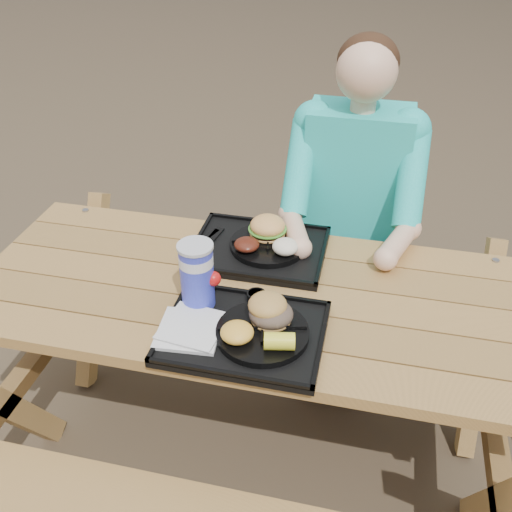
# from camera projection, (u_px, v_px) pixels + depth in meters

# --- Properties ---
(ground) EXTENTS (60.00, 60.00, 0.00)m
(ground) POSITION_uv_depth(u_px,v_px,m) (256.00, 443.00, 2.21)
(ground) COLOR #999999
(ground) RESTS_ON ground
(picnic_table) EXTENTS (1.80, 1.49, 0.75)m
(picnic_table) POSITION_uv_depth(u_px,v_px,m) (256.00, 375.00, 2.00)
(picnic_table) COLOR #999999
(picnic_table) RESTS_ON ground
(tray_near) EXTENTS (0.45, 0.35, 0.02)m
(tray_near) POSITION_uv_depth(u_px,v_px,m) (244.00, 334.00, 1.60)
(tray_near) COLOR black
(tray_near) RESTS_ON picnic_table
(tray_far) EXTENTS (0.45, 0.35, 0.02)m
(tray_far) POSITION_uv_depth(u_px,v_px,m) (259.00, 250.00, 1.95)
(tray_far) COLOR black
(tray_far) RESTS_ON picnic_table
(plate_near) EXTENTS (0.26, 0.26, 0.02)m
(plate_near) POSITION_uv_depth(u_px,v_px,m) (262.00, 333.00, 1.58)
(plate_near) COLOR black
(plate_near) RESTS_ON tray_near
(plate_far) EXTENTS (0.26, 0.26, 0.02)m
(plate_far) POSITION_uv_depth(u_px,v_px,m) (268.00, 245.00, 1.94)
(plate_far) COLOR black
(plate_far) RESTS_ON tray_far
(napkin_stack) EXTENTS (0.19, 0.19, 0.02)m
(napkin_stack) POSITION_uv_depth(u_px,v_px,m) (189.00, 329.00, 1.59)
(napkin_stack) COLOR silver
(napkin_stack) RESTS_ON tray_near
(soda_cup) EXTENTS (0.10, 0.10, 0.20)m
(soda_cup) POSITION_uv_depth(u_px,v_px,m) (197.00, 276.00, 1.64)
(soda_cup) COLOR #1924BF
(soda_cup) RESTS_ON tray_near
(condiment_bbq) EXTENTS (0.06, 0.06, 0.03)m
(condiment_bbq) POSITION_uv_depth(u_px,v_px,m) (256.00, 297.00, 1.69)
(condiment_bbq) COLOR #320905
(condiment_bbq) RESTS_ON tray_near
(condiment_mustard) EXTENTS (0.05, 0.05, 0.03)m
(condiment_mustard) POSITION_uv_depth(u_px,v_px,m) (272.00, 304.00, 1.67)
(condiment_mustard) COLOR orange
(condiment_mustard) RESTS_ON tray_near
(sandwich) EXTENTS (0.12, 0.12, 0.12)m
(sandwich) POSITION_uv_depth(u_px,v_px,m) (271.00, 304.00, 1.57)
(sandwich) COLOR #BF8A43
(sandwich) RESTS_ON plate_near
(mac_cheese) EXTENTS (0.09, 0.09, 0.05)m
(mac_cheese) POSITION_uv_depth(u_px,v_px,m) (237.00, 332.00, 1.53)
(mac_cheese) COLOR yellow
(mac_cheese) RESTS_ON plate_near
(corn_cob) EXTENTS (0.10, 0.10, 0.05)m
(corn_cob) POSITION_uv_depth(u_px,v_px,m) (279.00, 341.00, 1.50)
(corn_cob) COLOR #FFF635
(corn_cob) RESTS_ON plate_near
(cutlery_far) EXTENTS (0.06, 0.17, 0.01)m
(cutlery_far) POSITION_uv_depth(u_px,v_px,m) (211.00, 240.00, 1.98)
(cutlery_far) COLOR black
(cutlery_far) RESTS_ON tray_far
(burger) EXTENTS (0.12, 0.12, 0.11)m
(burger) POSITION_uv_depth(u_px,v_px,m) (268.00, 222.00, 1.94)
(burger) COLOR #EDA453
(burger) RESTS_ON plate_far
(baked_beans) EXTENTS (0.08, 0.08, 0.04)m
(baked_beans) POSITION_uv_depth(u_px,v_px,m) (247.00, 245.00, 1.89)
(baked_beans) COLOR #521C10
(baked_beans) RESTS_ON plate_far
(potato_salad) EXTENTS (0.09, 0.09, 0.05)m
(potato_salad) POSITION_uv_depth(u_px,v_px,m) (285.00, 247.00, 1.87)
(potato_salad) COLOR white
(potato_salad) RESTS_ON plate_far
(diner) EXTENTS (0.48, 0.84, 1.28)m
(diner) POSITION_uv_depth(u_px,v_px,m) (350.00, 228.00, 2.30)
(diner) COLOR teal
(diner) RESTS_ON ground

